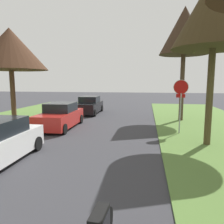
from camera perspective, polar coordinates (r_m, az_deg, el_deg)
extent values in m
cylinder|color=#9EA0A5|center=(12.52, 17.47, -0.37)|extent=(0.07, 0.24, 2.25)
cylinder|color=white|center=(12.51, 17.68, 6.26)|extent=(0.81, 0.12, 0.80)
cylinder|color=red|center=(12.51, 17.68, 6.26)|extent=(0.76, 0.13, 0.76)
cube|color=red|center=(12.49, 17.61, 4.09)|extent=(0.48, 0.07, 0.20)
cylinder|color=#493E24|center=(10.68, 24.28, 3.43)|extent=(0.30, 0.30, 4.29)
cone|color=#3A2E19|center=(11.09, 25.49, 23.30)|extent=(3.58, 3.58, 3.28)
cylinder|color=#493E24|center=(11.20, 27.22, 18.18)|extent=(0.60, 1.06, 1.51)
cylinder|color=#493E24|center=(11.60, 24.69, 17.14)|extent=(1.63, 0.40, 1.23)
cylinder|color=#453427|center=(16.87, 17.91, 6.02)|extent=(0.32, 0.32, 4.79)
cone|color=#37271B|center=(17.24, 18.52, 19.66)|extent=(3.48, 3.48, 3.35)
cylinder|color=#453427|center=(16.70, 19.10, 16.95)|extent=(0.99, 0.45, 1.65)
cylinder|color=#453427|center=(16.80, 16.78, 15.62)|extent=(0.49, 1.07, 0.90)
cylinder|color=#453427|center=(16.84, 16.78, 16.77)|extent=(0.52, 1.12, 1.55)
cylinder|color=brown|center=(15.95, -24.57, 3.50)|extent=(0.32, 0.32, 3.63)
cone|color=#452B1C|center=(16.06, -25.24, 14.78)|extent=(4.71, 4.71, 2.68)
cylinder|color=brown|center=(16.33, -24.10, 11.87)|extent=(1.00, 0.21, 1.15)
cylinder|color=brown|center=(16.30, -23.30, 12.77)|extent=(1.21, 0.69, 1.63)
cylinder|color=black|center=(9.83, -19.08, -7.87)|extent=(0.21, 0.60, 0.60)
cylinder|color=black|center=(10.72, -27.46, -7.03)|extent=(0.21, 0.60, 0.60)
cube|color=red|center=(14.14, -13.51, -1.69)|extent=(1.91, 4.44, 0.85)
cube|color=black|center=(14.24, -13.28, 1.26)|extent=(1.64, 2.06, 0.56)
cylinder|color=black|center=(12.37, -12.49, -4.39)|extent=(0.21, 0.60, 0.60)
cylinder|color=black|center=(13.07, -19.67, -4.01)|extent=(0.21, 0.60, 0.60)
cylinder|color=black|center=(15.45, -8.24, -1.83)|extent=(0.21, 0.60, 0.60)
cylinder|color=black|center=(16.01, -14.23, -1.65)|extent=(0.21, 0.60, 0.60)
cube|color=black|center=(20.05, -6.04, 1.30)|extent=(1.91, 4.44, 0.85)
cube|color=black|center=(20.20, -5.92, 3.35)|extent=(1.64, 2.06, 0.56)
cylinder|color=black|center=(18.30, -4.62, -0.24)|extent=(0.21, 0.60, 0.60)
cylinder|color=black|center=(18.75, -9.82, -0.14)|extent=(0.21, 0.60, 0.60)
cylinder|color=black|center=(21.50, -2.72, 1.00)|extent=(0.21, 0.60, 0.60)
cylinder|color=black|center=(21.89, -7.20, 1.07)|extent=(0.21, 0.60, 0.60)
cylinder|color=black|center=(4.52, -1.41, -27.28)|extent=(0.15, 0.61, 0.60)
cube|color=black|center=(3.88, -3.44, -25.39)|extent=(0.26, 0.58, 0.12)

